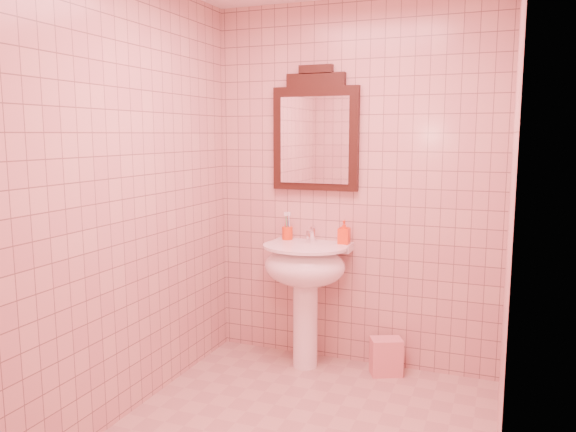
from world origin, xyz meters
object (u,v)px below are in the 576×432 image
at_px(pedestal_sink, 305,274).
at_px(soap_dispenser, 344,232).
at_px(towel, 386,357).
at_px(mirror, 315,133).
at_px(toothbrush_cup, 287,233).

bearing_deg(pedestal_sink, soap_dispenser, 31.97).
bearing_deg(pedestal_sink, towel, 7.99).
bearing_deg(towel, pedestal_sink, -172.01).
height_order(mirror, towel, mirror).
height_order(mirror, toothbrush_cup, mirror).
distance_m(mirror, soap_dispenser, 0.71).
bearing_deg(mirror, soap_dispenser, -14.01).
height_order(pedestal_sink, towel, pedestal_sink).
distance_m(pedestal_sink, mirror, 0.98).
relative_size(soap_dispenser, towel, 0.66).
bearing_deg(toothbrush_cup, soap_dispenser, -0.74).
xyz_separation_m(soap_dispenser, towel, (0.32, -0.07, -0.82)).
xyz_separation_m(pedestal_sink, soap_dispenser, (0.23, 0.14, 0.28)).
bearing_deg(soap_dispenser, pedestal_sink, -148.89).
relative_size(pedestal_sink, toothbrush_cup, 4.98).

